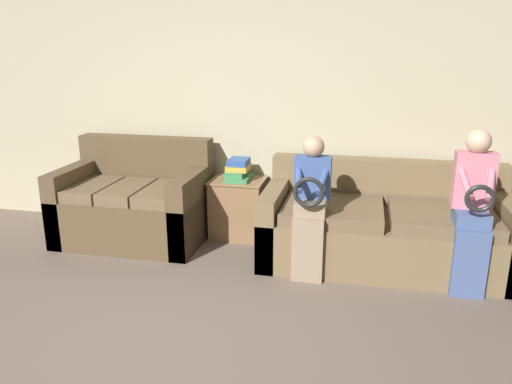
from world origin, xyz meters
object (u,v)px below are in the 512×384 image
couch_main (384,228)px  child_right_seated (473,205)px  child_left_seated (311,201)px  couch_side (135,205)px  side_shelf (238,207)px  book_stack (238,170)px

couch_main → child_right_seated: bearing=-33.6°
couch_main → child_left_seated: 0.82m
couch_side → child_right_seated: 3.05m
couch_main → child_left_seated: bearing=-145.7°
side_shelf → book_stack: (0.01, -0.00, 0.38)m
child_right_seated → side_shelf: child_right_seated is taller
side_shelf → couch_main: bearing=-11.8°
child_right_seated → side_shelf: bearing=160.8°
couch_side → child_left_seated: size_ratio=1.18×
couch_side → side_shelf: (0.98, 0.26, -0.04)m
child_right_seated → book_stack: size_ratio=3.91×
couch_main → couch_side: bearing=179.2°
child_left_seated → child_right_seated: size_ratio=0.92×
couch_main → side_shelf: bearing=168.2°
couch_main → child_left_seated: size_ratio=1.82×
child_left_seated → child_right_seated: bearing=0.5°
child_left_seated → book_stack: size_ratio=3.60×
child_right_seated → side_shelf: (-2.02, 0.70, -0.39)m
couch_side → book_stack: couch_side is taller
side_shelf → book_stack: 0.38m
couch_main → child_right_seated: (0.61, -0.41, 0.39)m
couch_main → book_stack: size_ratio=6.55×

